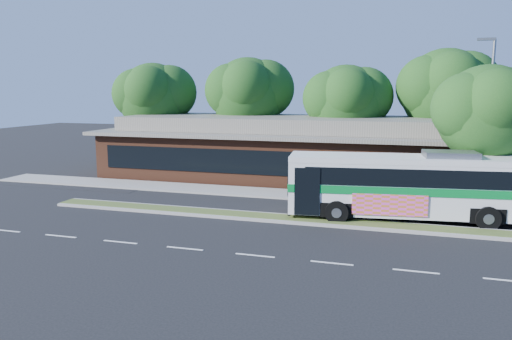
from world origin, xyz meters
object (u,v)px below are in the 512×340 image
at_px(lamp_post, 488,118).
at_px(sidewalk_tree, 494,111).
at_px(sedan, 159,171).
at_px(transit_bus, 417,182).

height_order(lamp_post, sidewalk_tree, lamp_post).
relative_size(lamp_post, sedan, 2.15).
xyz_separation_m(transit_bus, sedan, (-17.65, 6.73, -1.32)).
bearing_deg(sidewalk_tree, lamp_post, 106.72).
height_order(lamp_post, sedan, lamp_post).
bearing_deg(transit_bus, sedan, 152.04).
xyz_separation_m(sedan, sidewalk_tree, (21.33, -3.72, 4.70)).
bearing_deg(sedan, transit_bus, -103.16).
distance_m(sedan, sidewalk_tree, 22.16).
relative_size(transit_bus, sidewalk_tree, 1.64).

